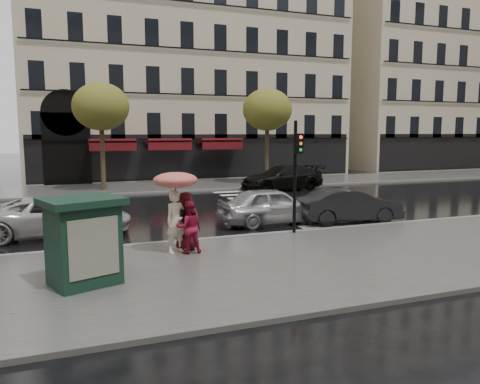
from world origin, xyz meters
name	(u,v)px	position (x,y,z in m)	size (l,w,h in m)	color
ground	(233,266)	(0.00, 0.00, 0.00)	(160.00, 160.00, 0.00)	black
near_sidewalk	(240,269)	(0.00, -0.50, 0.06)	(90.00, 7.00, 0.12)	#474744
far_sidewalk	(134,188)	(0.00, 19.00, 0.06)	(90.00, 6.00, 0.12)	#474744
near_kerb	(203,240)	(0.00, 3.00, 0.07)	(90.00, 0.25, 0.14)	slate
far_kerb	(142,193)	(0.00, 16.00, 0.07)	(90.00, 0.25, 0.14)	slate
zebra_crossing	(280,204)	(6.00, 9.60, 0.01)	(3.60, 11.75, 0.01)	silver
bldg_far_corner	(182,45)	(6.00, 30.00, 11.31)	(26.00, 14.00, 22.90)	#B7A88C
bldg_far_right	(431,62)	(34.00, 30.00, 11.31)	(24.00, 14.00, 22.90)	#B7A88C
tree_far_left	(101,107)	(-2.00, 18.00, 5.17)	(3.40, 3.40, 6.64)	#38281C
tree_far_right	(267,110)	(9.00, 18.00, 5.17)	(3.40, 3.40, 6.64)	#38281C
woman_umbrella	(176,198)	(-1.23, 1.52, 1.75)	(1.29, 1.29, 2.47)	#F8ECCC
woman_red	(189,227)	(-0.91, 1.34, 0.90)	(0.76, 0.59, 1.55)	maroon
man_burgundy	(186,221)	(-0.87, 1.75, 1.01)	(0.87, 0.56, 1.78)	#490E17
traffic_light	(296,165)	(3.33, 2.72, 2.51)	(0.27, 0.38, 3.94)	black
newsstand	(83,240)	(-3.91, -0.56, 1.17)	(2.08, 1.92, 2.05)	#122E22
car_silver	(272,206)	(3.45, 5.03, 0.75)	(1.76, 4.37, 1.49)	silver
car_darkgrey	(349,206)	(6.53, 4.20, 0.70)	(1.48, 4.25, 1.40)	black
car_white	(58,216)	(-4.54, 5.81, 0.71)	(2.35, 5.09, 1.41)	#B9B9B9
car_black	(282,178)	(8.66, 14.87, 0.79)	(2.21, 5.43, 1.58)	black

